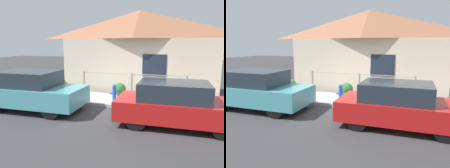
{
  "view_description": "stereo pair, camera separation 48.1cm",
  "coord_description": "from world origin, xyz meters",
  "views": [
    {
      "loc": [
        2.22,
        -7.87,
        2.49
      ],
      "look_at": [
        -0.45,
        0.3,
        0.9
      ],
      "focal_mm": 35.0,
      "sensor_mm": 36.0,
      "label": 1
    },
    {
      "loc": [
        2.68,
        -7.71,
        2.49
      ],
      "look_at": [
        -0.45,
        0.3,
        0.9
      ],
      "focal_mm": 35.0,
      "sensor_mm": 36.0,
      "label": 2
    }
  ],
  "objects": [
    {
      "name": "ground_plane",
      "position": [
        0.0,
        0.0,
        0.0
      ],
      "size": [
        60.0,
        60.0,
        0.0
      ],
      "primitive_type": "plane",
      "color": "#38383A"
    },
    {
      "name": "sidewalk",
      "position": [
        0.0,
        0.97,
        0.06
      ],
      "size": [
        24.0,
        1.93,
        0.12
      ],
      "color": "#B2AFA8",
      "rests_on": "ground_plane"
    },
    {
      "name": "house",
      "position": [
        0.0,
        3.31,
        3.25
      ],
      "size": [
        7.97,
        2.23,
        4.14
      ],
      "color": "beige",
      "rests_on": "ground_plane"
    },
    {
      "name": "fence",
      "position": [
        0.0,
        1.78,
        0.71
      ],
      "size": [
        4.9,
        0.1,
        1.05
      ],
      "color": "#999993",
      "rests_on": "sidewalk"
    },
    {
      "name": "car_left",
      "position": [
        -3.17,
        -1.14,
        0.74
      ],
      "size": [
        3.96,
        1.9,
        1.48
      ],
      "rotation": [
        0.0,
        0.0,
        0.03
      ],
      "color": "teal",
      "rests_on": "ground_plane"
    },
    {
      "name": "car_right",
      "position": [
        2.1,
        -1.14,
        0.67
      ],
      "size": [
        3.79,
        1.81,
        1.36
      ],
      "rotation": [
        0.0,
        0.0,
        0.03
      ],
      "color": "red",
      "rests_on": "ground_plane"
    },
    {
      "name": "fire_hydrant",
      "position": [
        -0.41,
        0.47,
        0.51
      ],
      "size": [
        0.39,
        0.17,
        0.74
      ],
      "color": "blue",
      "rests_on": "sidewalk"
    },
    {
      "name": "potted_plant_near_hydrant",
      "position": [
        -0.42,
        1.3,
        0.49
      ],
      "size": [
        0.55,
        0.55,
        0.65
      ],
      "color": "slate",
      "rests_on": "sidewalk"
    },
    {
      "name": "potted_plant_by_fence",
      "position": [
        -3.36,
        1.32,
        0.5
      ],
      "size": [
        0.52,
        0.52,
        0.65
      ],
      "color": "slate",
      "rests_on": "sidewalk"
    },
    {
      "name": "potted_plant_corner",
      "position": [
        1.49,
        1.27,
        0.46
      ],
      "size": [
        0.49,
        0.49,
        0.6
      ],
      "color": "#9E5638",
      "rests_on": "sidewalk"
    }
  ]
}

